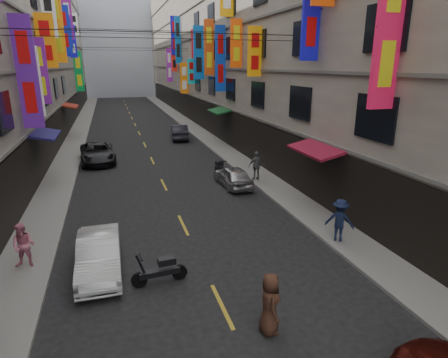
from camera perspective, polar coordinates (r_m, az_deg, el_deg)
sidewalk_left at (r=39.67m, az=-21.51°, el=6.16°), size 2.00×90.00×0.12m
sidewalk_right at (r=40.45m, az=-4.25°, el=7.48°), size 2.00×90.00×0.12m
building_row_right at (r=41.70m, az=4.07°, el=20.77°), size 10.14×90.00×19.00m
haze_block at (r=89.10m, az=-15.95°, el=19.15°), size 18.00×8.00×22.00m
shop_signage at (r=32.21m, az=-13.06°, el=20.64°), size 14.00×55.00×12.37m
street_awnings at (r=23.30m, az=-13.28°, el=7.37°), size 13.99×35.20×0.41m
overhead_cables at (r=27.16m, az=-11.96°, el=21.06°), size 14.00×38.04×1.24m
lane_markings at (r=36.67m, az=-12.43°, el=6.06°), size 0.12×80.20×0.01m
scooter_crossing at (r=12.44m, az=-9.67°, el=-13.59°), size 1.80×0.50×1.14m
scooter_far_right at (r=23.62m, az=-0.64°, el=1.59°), size 0.50×1.80×1.14m
car_left_mid at (r=13.43m, az=-18.48°, el=-10.87°), size 1.38×3.89×1.28m
car_left_far at (r=28.26m, az=-18.73°, el=3.77°), size 2.63×5.09×1.37m
car_right_mid at (r=21.47m, az=1.39°, el=0.43°), size 1.57×3.57×1.20m
car_right_far at (r=35.58m, az=-6.81°, el=7.13°), size 1.92×4.31×1.37m
pedestrian_lfar at (r=14.45m, az=-28.23°, el=-8.91°), size 0.86×0.68×1.56m
pedestrian_rnear at (r=15.22m, az=17.22°, el=-6.01°), size 1.20×1.14×1.70m
pedestrian_rfar at (r=22.29m, az=5.00°, el=2.04°), size 1.02×0.58×1.74m
pedestrian_crossing at (r=10.21m, az=6.98°, el=-18.30°), size 0.66×0.89×1.69m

